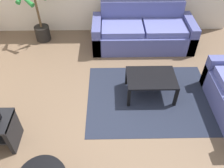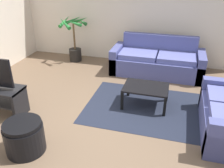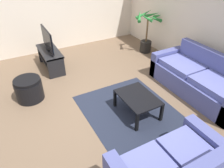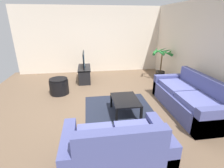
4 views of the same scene
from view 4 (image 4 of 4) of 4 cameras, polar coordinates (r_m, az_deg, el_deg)
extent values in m
plane|color=brown|center=(4.75, -5.90, -5.87)|extent=(6.60, 6.60, 0.00)
cube|color=beige|center=(5.34, 28.20, 10.06)|extent=(6.00, 0.06, 2.70)
cube|color=beige|center=(7.29, -7.53, 14.56)|extent=(0.06, 6.00, 2.70)
cube|color=#4C518C|center=(4.59, 24.09, -5.83)|extent=(2.20, 0.90, 0.42)
cube|color=#4C518C|center=(4.63, 28.79, -0.32)|extent=(1.84, 0.16, 0.48)
cube|color=#4C518C|center=(5.35, 18.70, -0.17)|extent=(0.18, 0.90, 0.62)
cube|color=#4C518C|center=(3.84, 32.17, -10.91)|extent=(0.18, 0.90, 0.62)
cube|color=#5D63A4|center=(4.81, 21.25, -0.64)|extent=(0.88, 0.66, 0.12)
cube|color=#5D63A4|center=(4.11, 27.34, -5.27)|extent=(0.88, 0.66, 0.12)
cube|color=#4C518C|center=(2.79, 1.38, -22.57)|extent=(0.90, 1.57, 0.42)
cube|color=#4C518C|center=(2.22, 3.21, -20.60)|extent=(0.16, 1.21, 0.48)
cube|color=#4C518C|center=(2.72, -14.33, -21.88)|extent=(0.90, 0.18, 0.62)
cube|color=#4C518C|center=(2.90, 15.87, -18.96)|extent=(0.90, 0.18, 0.62)
cube|color=#5D63A4|center=(2.63, -5.61, -18.11)|extent=(0.66, 0.56, 0.12)
cube|color=#5D63A4|center=(2.71, 7.85, -16.85)|extent=(0.66, 0.56, 0.12)
cube|color=black|center=(6.28, -9.48, 5.52)|extent=(1.10, 0.45, 0.04)
cube|color=black|center=(6.35, -9.34, 3.21)|extent=(1.02, 0.39, 0.03)
cube|color=black|center=(6.84, -9.32, 4.72)|extent=(0.06, 0.41, 0.52)
cube|color=black|center=(5.85, -9.38, 1.93)|extent=(0.06, 0.41, 0.52)
cube|color=black|center=(6.20, -9.65, 8.36)|extent=(0.92, 0.05, 0.52)
cube|color=teal|center=(6.20, -9.45, 8.37)|extent=(0.87, 0.01, 0.47)
cylinder|color=black|center=(6.27, -9.50, 5.87)|extent=(0.10, 0.10, 0.04)
cube|color=black|center=(3.95, 4.56, -5.32)|extent=(0.84, 0.60, 0.03)
cube|color=black|center=(4.34, -0.22, -5.70)|extent=(0.05, 0.05, 0.37)
cube|color=black|center=(3.67, 1.57, -11.13)|extent=(0.05, 0.05, 0.37)
cube|color=black|center=(4.45, 6.84, -5.19)|extent=(0.05, 0.05, 0.37)
cube|color=black|center=(3.79, 9.93, -10.33)|extent=(0.05, 0.05, 0.37)
cube|color=#1E2333|center=(4.12, 3.03, -10.22)|extent=(2.20, 1.70, 0.01)
cylinder|color=black|center=(6.61, 16.02, 2.78)|extent=(0.34, 0.34, 0.34)
cylinder|color=brown|center=(6.48, 16.48, 7.13)|extent=(0.05, 0.05, 0.70)
cone|color=#257C33|center=(6.17, 18.06, 10.12)|extent=(0.15, 0.54, 0.29)
cone|color=#257C33|center=(6.43, 19.29, 10.37)|extent=(0.54, 0.28, 0.29)
cone|color=#257C33|center=(6.58, 18.14, 10.72)|extent=(0.46, 0.30, 0.26)
cone|color=#257C33|center=(6.65, 16.20, 11.02)|extent=(0.17, 0.54, 0.28)
cone|color=#257C33|center=(6.45, 14.66, 10.88)|extent=(0.46, 0.37, 0.27)
cone|color=#257C33|center=(6.24, 16.09, 10.43)|extent=(0.35, 0.31, 0.22)
cylinder|color=black|center=(5.38, -17.60, -1.01)|extent=(0.57, 0.57, 0.43)
cylinder|color=black|center=(5.30, -17.89, 1.43)|extent=(0.54, 0.54, 0.06)
camera|label=1|loc=(4.74, -39.20, 26.96)|focal=36.88mm
camera|label=2|loc=(4.42, -59.35, 16.15)|focal=38.93mm
camera|label=3|loc=(1.59, -71.51, 33.62)|focal=34.03mm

